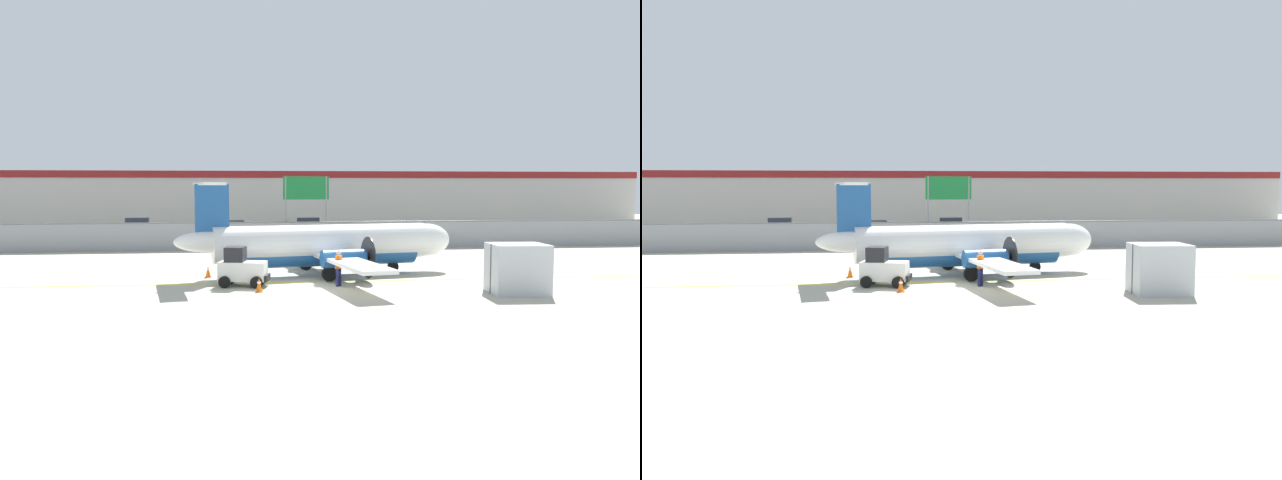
{
  "view_description": "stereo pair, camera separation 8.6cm",
  "coord_description": "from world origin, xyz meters",
  "views": [
    {
      "loc": [
        -2.68,
        -28.38,
        4.73
      ],
      "look_at": [
        1.35,
        5.3,
        1.8
      ],
      "focal_mm": 35.0,
      "sensor_mm": 36.0,
      "label": 1
    },
    {
      "loc": [
        -2.59,
        -28.39,
        4.73
      ],
      "look_at": [
        1.35,
        5.3,
        1.8
      ],
      "focal_mm": 35.0,
      "sensor_mm": 36.0,
      "label": 2
    }
  ],
  "objects": [
    {
      "name": "background_building",
      "position": [
        0.0,
        47.99,
        3.26
      ],
      "size": [
        91.0,
        8.1,
        6.5
      ],
      "color": "beige",
      "rests_on": "ground"
    },
    {
      "name": "traffic_cone_near_right",
      "position": [
        -2.11,
        -0.59,
        0.31
      ],
      "size": [
        0.36,
        0.36,
        0.64
      ],
      "color": "orange",
      "rests_on": "ground"
    },
    {
      "name": "cargo_container",
      "position": [
        9.23,
        -2.3,
        1.1
      ],
      "size": [
        2.53,
        2.15,
        2.2
      ],
      "rotation": [
        0.0,
        0.0,
        -0.07
      ],
      "color": "#B7BCC1",
      "rests_on": "ground"
    },
    {
      "name": "highway_sign",
      "position": [
        2.03,
        20.25,
        4.14
      ],
      "size": [
        3.6,
        0.14,
        5.5
      ],
      "color": "slate",
      "rests_on": "ground"
    },
    {
      "name": "parking_lot_strip",
      "position": [
        0.0,
        29.5,
        0.06
      ],
      "size": [
        98.0,
        17.0,
        0.12
      ],
      "color": "#38383A",
      "rests_on": "ground"
    },
    {
      "name": "parked_car_3",
      "position": [
        12.42,
        25.1,
        0.89
      ],
      "size": [
        4.26,
        2.13,
        1.58
      ],
      "rotation": [
        0.0,
        0.0,
        3.1
      ],
      "color": "#B28C19",
      "rests_on": "parking_lot_strip"
    },
    {
      "name": "parked_car_0",
      "position": [
        -13.07,
        34.0,
        0.89
      ],
      "size": [
        4.33,
        2.29,
        1.58
      ],
      "rotation": [
        0.0,
        0.0,
        0.09
      ],
      "color": "#B28C19",
      "rests_on": "parking_lot_strip"
    },
    {
      "name": "parked_car_2",
      "position": [
        3.54,
        32.54,
        0.89
      ],
      "size": [
        4.34,
        2.3,
        1.58
      ],
      "rotation": [
        0.0,
        0.0,
        -0.09
      ],
      "color": "slate",
      "rests_on": "parking_lot_strip"
    },
    {
      "name": "commuter_airplane",
      "position": [
        1.62,
        4.34,
        1.6
      ],
      "size": [
        15.16,
        16.04,
        4.92
      ],
      "rotation": [
        0.0,
        0.0,
        0.17
      ],
      "color": "white",
      "rests_on": "ground"
    },
    {
      "name": "parked_car_1",
      "position": [
        -3.89,
        28.38,
        0.89
      ],
      "size": [
        4.39,
        2.45,
        1.58
      ],
      "rotation": [
        0.0,
        0.0,
        0.14
      ],
      "color": "#19662D",
      "rests_on": "parking_lot_strip"
    },
    {
      "name": "traffic_cone_far_left",
      "position": [
        3.35,
        5.46,
        0.31
      ],
      "size": [
        0.36,
        0.36,
        0.64
      ],
      "color": "orange",
      "rests_on": "ground"
    },
    {
      "name": "perimeter_fence",
      "position": [
        0.0,
        18.0,
        1.12
      ],
      "size": [
        98.0,
        0.1,
        2.1
      ],
      "color": "gray",
      "rests_on": "ground"
    },
    {
      "name": "traffic_cone_near_left",
      "position": [
        -4.65,
        4.18,
        0.31
      ],
      "size": [
        0.36,
        0.36,
        0.64
      ],
      "color": "orange",
      "rests_on": "ground"
    },
    {
      "name": "ground_plane",
      "position": [
        0.0,
        2.0,
        0.0
      ],
      "size": [
        140.0,
        140.0,
        0.01
      ],
      "color": "#B2AD99"
    },
    {
      "name": "baggage_tug",
      "position": [
        -2.89,
        1.1,
        0.86
      ],
      "size": [
        2.51,
        1.77,
        1.88
      ],
      "rotation": [
        0.0,
        0.0,
        -0.21
      ],
      "color": "silver",
      "rests_on": "ground"
    },
    {
      "name": "ground_crew_worker",
      "position": [
        1.67,
        0.59,
        0.95
      ],
      "size": [
        0.48,
        0.48,
        1.7
      ],
      "rotation": [
        0.0,
        0.0,
        5.61
      ],
      "color": "#191E4C",
      "rests_on": "ground"
    }
  ]
}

